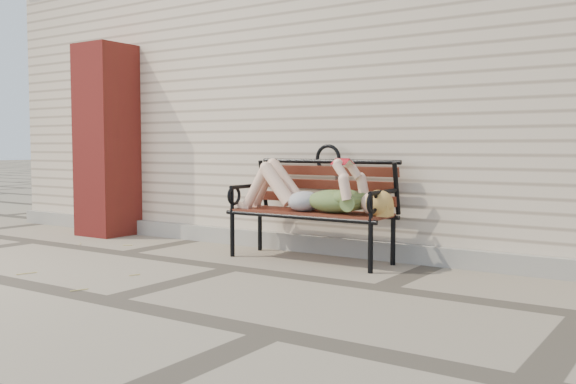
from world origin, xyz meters
The scene contains 7 objects.
ground centered at (0.00, 0.00, 0.00)m, with size 80.00×80.00×0.00m, color #786C5C.
house_wall centered at (0.00, 3.00, 1.50)m, with size 8.00×4.00×3.00m, color beige.
foundation_strip centered at (0.00, 0.97, 0.07)m, with size 8.00×0.10×0.15m, color gray.
brick_pillar centered at (-2.30, 0.75, 1.00)m, with size 0.50×0.50×2.00m, color maroon.
garden_bench centered at (0.31, 0.70, 0.54)m, with size 1.48×0.59×0.96m.
reading_woman centered at (0.32, 0.58, 0.57)m, with size 1.40×0.32×0.44m.
straw_scatter centered at (-1.27, -0.62, 0.01)m, with size 2.96×1.50×0.01m.
Camera 1 is at (3.07, -3.83, 0.93)m, focal length 40.00 mm.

